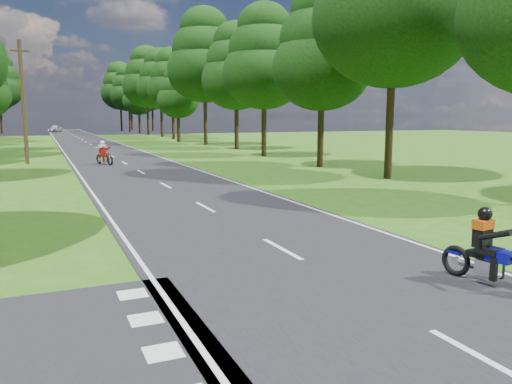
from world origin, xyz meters
name	(u,v)px	position (x,y,z in m)	size (l,w,h in m)	color
ground	(326,274)	(0.00, 0.00, 0.00)	(160.00, 160.00, 0.00)	#2A5C15
main_road	(91,145)	(0.00, 50.00, 0.01)	(7.00, 140.00, 0.02)	black
road_markings	(91,145)	(-0.14, 48.13, 0.02)	(7.40, 140.00, 0.01)	silver
treeline	(92,76)	(1.43, 60.06, 8.25)	(40.00, 115.35, 14.78)	black
telegraph_pole	(23,102)	(-6.00, 28.00, 4.07)	(1.20, 0.26, 8.00)	#382616
rider_near_blue	(493,247)	(2.41, -1.89, 0.76)	(0.59, 1.76, 1.47)	#0D0E93
rider_far_red	(104,153)	(-1.37, 25.28, 0.80)	(0.62, 1.86, 1.55)	#B6280E
distant_car	(56,128)	(-2.17, 99.05, 0.73)	(1.67, 4.16, 1.42)	silver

